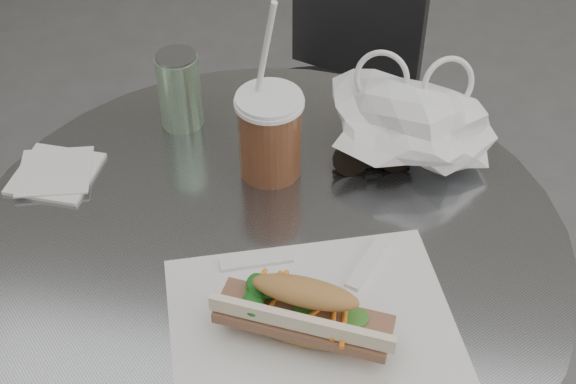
% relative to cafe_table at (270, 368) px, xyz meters
% --- Properties ---
extents(cafe_table, '(0.76, 0.76, 0.74)m').
position_rel_cafe_table_xyz_m(cafe_table, '(0.00, 0.00, 0.00)').
color(cafe_table, slate).
rests_on(cafe_table, ground).
extents(chair_far, '(0.39, 0.41, 0.71)m').
position_rel_cafe_table_xyz_m(chair_far, '(-0.00, 0.67, -0.15)').
color(chair_far, '#2A2A2C').
rests_on(chair_far, ground).
extents(sandwich_paper, '(0.40, 0.39, 0.00)m').
position_rel_cafe_table_xyz_m(sandwich_paper, '(0.08, -0.15, 0.28)').
color(sandwich_paper, white).
rests_on(sandwich_paper, cafe_table).
extents(banh_mi, '(0.24, 0.12, 0.08)m').
position_rel_cafe_table_xyz_m(banh_mi, '(0.07, -0.14, 0.31)').
color(banh_mi, tan).
rests_on(banh_mi, sandwich_paper).
extents(iced_coffee, '(0.09, 0.09, 0.26)m').
position_rel_cafe_table_xyz_m(iced_coffee, '(-0.02, 0.13, 0.34)').
color(iced_coffee, brown).
rests_on(iced_coffee, cafe_table).
extents(sunglasses, '(0.11, 0.05, 0.05)m').
position_rel_cafe_table_xyz_m(sunglasses, '(0.12, 0.15, 0.29)').
color(sunglasses, black).
rests_on(sunglasses, cafe_table).
extents(plastic_bag, '(0.23, 0.19, 0.11)m').
position_rel_cafe_table_xyz_m(plastic_bag, '(0.16, 0.19, 0.33)').
color(plastic_bag, white).
rests_on(plastic_bag, cafe_table).
extents(napkin_stack, '(0.12, 0.12, 0.01)m').
position_rel_cafe_table_xyz_m(napkin_stack, '(-0.30, 0.07, 0.28)').
color(napkin_stack, white).
rests_on(napkin_stack, cafe_table).
extents(drink_can, '(0.06, 0.06, 0.12)m').
position_rel_cafe_table_xyz_m(drink_can, '(-0.16, 0.21, 0.33)').
color(drink_can, '#569358').
rests_on(drink_can, cafe_table).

